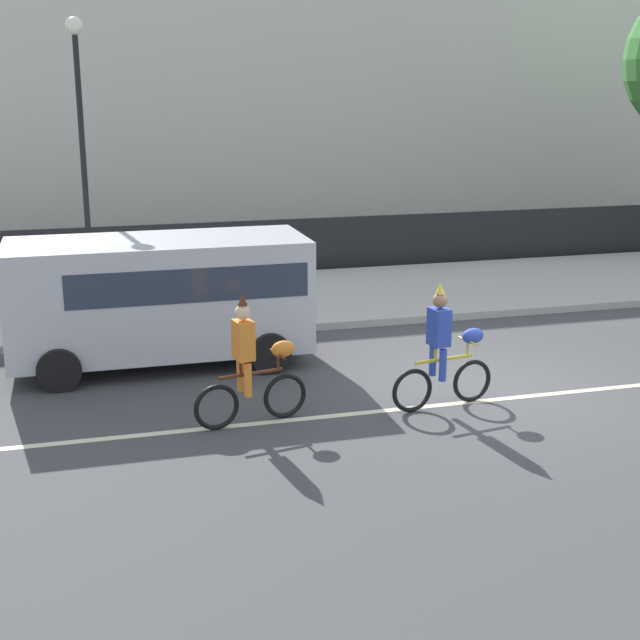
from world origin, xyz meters
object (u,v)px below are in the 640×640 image
parade_cyclist_orange (252,367)px  parked_van_silver (164,292)px  street_lamp_post (81,119)px  parade_cyclist_cobalt (445,353)px

parade_cyclist_orange → parked_van_silver: 3.32m
parade_cyclist_orange → street_lamp_post: bearing=104.6°
parade_cyclist_cobalt → parked_van_silver: (-3.79, 3.26, 0.44)m
parade_cyclist_orange → parked_van_silver: bearing=105.7°
parade_cyclist_cobalt → parked_van_silver: size_ratio=0.38×
parade_cyclist_cobalt → street_lamp_post: street_lamp_post is taller
parade_cyclist_cobalt → street_lamp_post: size_ratio=0.33×
parked_van_silver → parade_cyclist_cobalt: bearing=-40.7°
parade_cyclist_cobalt → street_lamp_post: 9.77m
parked_van_silver → street_lamp_post: 5.43m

